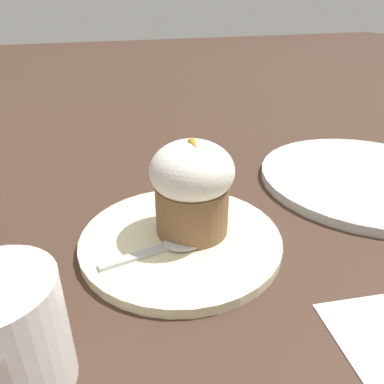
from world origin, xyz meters
name	(u,v)px	position (x,y,z in m)	size (l,w,h in m)	color
ground_plane	(181,244)	(0.00, 0.00, 0.00)	(4.00, 4.00, 0.00)	#3D281E
dessert_plate	(181,239)	(0.00, 0.00, 0.01)	(0.21, 0.21, 0.01)	beige
carrot_cake	(192,187)	(-0.01, 0.01, 0.06)	(0.09, 0.09, 0.11)	brown
spoon	(174,244)	(0.02, -0.01, 0.01)	(0.04, 0.11, 0.01)	#B7B7BC
coffee_cup	(6,339)	(0.12, -0.15, 0.04)	(0.11, 0.08, 0.09)	white
side_plate	(365,178)	(-0.06, 0.29, 0.01)	(0.29, 0.29, 0.01)	silver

